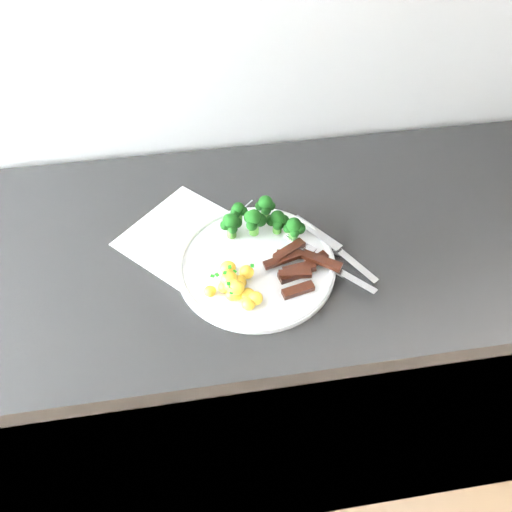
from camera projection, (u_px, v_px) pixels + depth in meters
The scene contains 8 objects.
counter at pixel (238, 360), 1.29m from camera, with size 2.29×0.57×0.86m.
recipe_paper at pixel (203, 247), 0.96m from camera, with size 0.35×0.35×0.00m.
plate at pixel (256, 264), 0.92m from camera, with size 0.29×0.29×0.02m.
broccoli at pixel (261, 219), 0.95m from camera, with size 0.15×0.09×0.07m.
potatoes at pixel (236, 286), 0.87m from camera, with size 0.10×0.11×0.04m.
beef_strips at pixel (299, 266), 0.91m from camera, with size 0.14×0.12×0.03m.
fork at pixel (331, 266), 0.91m from camera, with size 0.13×0.16×0.02m.
knife at pixel (344, 256), 0.94m from camera, with size 0.12×0.18×0.02m.
Camera 1 is at (-0.14, 1.04, 1.58)m, focal length 36.22 mm.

